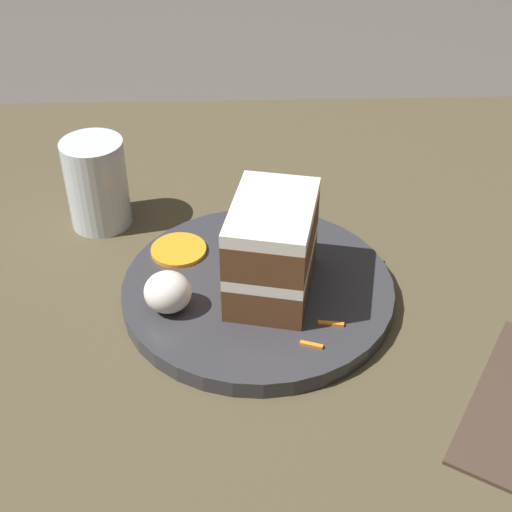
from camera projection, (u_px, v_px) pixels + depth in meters
name	position (u px, v px, depth m)	size (l,w,h in m)	color
ground_plane	(237.00, 317.00, 0.74)	(6.00, 6.00, 0.00)	#4C4742
dining_table	(236.00, 304.00, 0.73)	(1.32, 0.89, 0.04)	#4C422D
plate	(256.00, 290.00, 0.70)	(0.27, 0.27, 0.02)	#333338
cake_slice	(270.00, 249.00, 0.66)	(0.10, 0.12, 0.10)	brown
cream_dollop	(166.00, 292.00, 0.66)	(0.04, 0.04, 0.04)	white
orange_garnish	(177.00, 250.00, 0.74)	(0.06, 0.06, 0.00)	orange
carrot_shreds_scatter	(277.00, 293.00, 0.69)	(0.16, 0.18, 0.00)	orange
drinking_glass	(96.00, 189.00, 0.79)	(0.07, 0.07, 0.10)	silver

